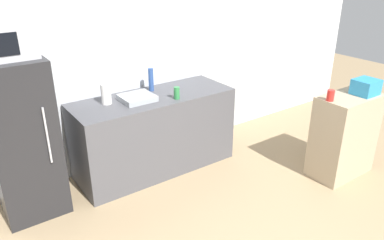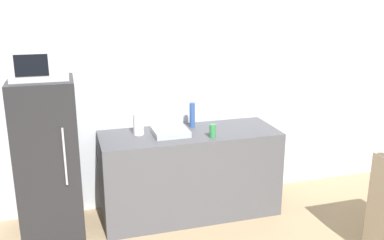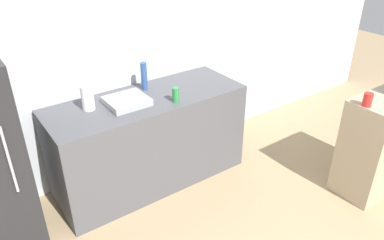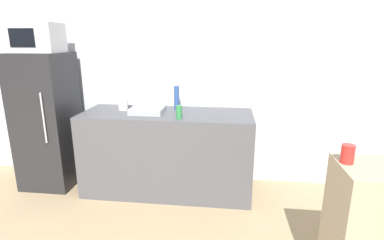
% 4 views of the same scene
% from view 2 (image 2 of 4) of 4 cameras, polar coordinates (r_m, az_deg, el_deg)
% --- Properties ---
extents(wall_back, '(8.00, 0.06, 2.60)m').
position_cam_2_polar(wall_back, '(4.74, -2.63, 4.02)').
color(wall_back, silver).
rests_on(wall_back, ground_plane).
extents(refrigerator, '(0.58, 0.60, 1.56)m').
position_cam_2_polar(refrigerator, '(4.38, -18.63, -4.96)').
color(refrigerator, '#232326').
rests_on(refrigerator, ground_plane).
extents(microwave, '(0.51, 0.34, 0.31)m').
position_cam_2_polar(microwave, '(4.14, -19.80, 7.26)').
color(microwave, '#BCBCC1').
rests_on(microwave, refrigerator).
extents(counter, '(1.87, 0.69, 0.92)m').
position_cam_2_polar(counter, '(4.64, -0.30, -7.12)').
color(counter, '#4C4C51').
rests_on(counter, ground_plane).
extents(sink_basin, '(0.36, 0.33, 0.06)m').
position_cam_2_polar(sink_basin, '(4.40, -2.86, -1.60)').
color(sink_basin, '#9EA3A8').
rests_on(sink_basin, counter).
extents(bottle_tall, '(0.06, 0.06, 0.27)m').
position_cam_2_polar(bottle_tall, '(4.62, 0.03, 0.66)').
color(bottle_tall, '#2D4C8C').
rests_on(bottle_tall, counter).
extents(bottle_short, '(0.06, 0.06, 0.14)m').
position_cam_2_polar(bottle_short, '(4.30, 2.76, -1.48)').
color(bottle_short, '#2D7F42').
rests_on(bottle_short, counter).
extents(paper_towel_roll, '(0.11, 0.11, 0.22)m').
position_cam_2_polar(paper_towel_roll, '(4.41, -7.16, -0.55)').
color(paper_towel_roll, white).
rests_on(paper_towel_roll, counter).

